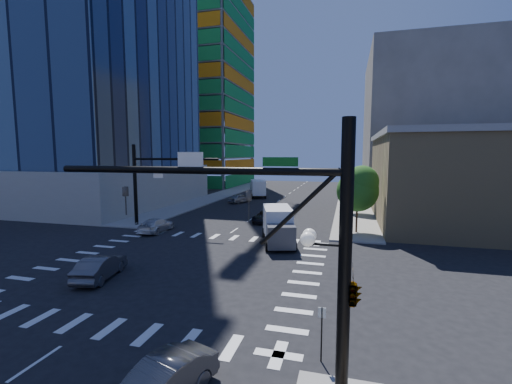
% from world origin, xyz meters
% --- Properties ---
extents(ground, '(160.00, 160.00, 0.00)m').
position_xyz_m(ground, '(0.00, 0.00, 0.00)').
color(ground, black).
rests_on(ground, ground).
extents(road_markings, '(20.00, 20.00, 0.01)m').
position_xyz_m(road_markings, '(0.00, 0.00, 0.01)').
color(road_markings, silver).
rests_on(road_markings, ground).
extents(sidewalk_ne, '(5.00, 60.00, 0.15)m').
position_xyz_m(sidewalk_ne, '(12.50, 40.00, 0.07)').
color(sidewalk_ne, gray).
rests_on(sidewalk_ne, ground).
extents(sidewalk_nw, '(5.00, 60.00, 0.15)m').
position_xyz_m(sidewalk_nw, '(-12.50, 40.00, 0.07)').
color(sidewalk_nw, gray).
rests_on(sidewalk_nw, ground).
extents(construction_building, '(25.16, 34.50, 70.60)m').
position_xyz_m(construction_building, '(-27.41, 61.93, 24.61)').
color(construction_building, slate).
rests_on(construction_building, ground).
extents(commercial_building, '(20.50, 22.50, 10.60)m').
position_xyz_m(commercial_building, '(25.00, 22.00, 5.31)').
color(commercial_building, tan).
rests_on(commercial_building, ground).
extents(bg_building_ne, '(24.00, 30.00, 28.00)m').
position_xyz_m(bg_building_ne, '(27.00, 55.00, 14.00)').
color(bg_building_ne, '#615D57').
rests_on(bg_building_ne, ground).
extents(signal_mast_se, '(10.51, 2.48, 9.00)m').
position_xyz_m(signal_mast_se, '(10.60, -11.50, 5.01)').
color(signal_mast_se, black).
rests_on(signal_mast_se, sidewalk_se).
extents(signal_mast_nw, '(10.20, 0.40, 9.00)m').
position_xyz_m(signal_mast_nw, '(-10.00, 11.50, 5.49)').
color(signal_mast_nw, black).
rests_on(signal_mast_nw, sidewalk_nw).
extents(tree_south, '(4.16, 4.16, 6.82)m').
position_xyz_m(tree_south, '(12.63, 13.90, 4.69)').
color(tree_south, '#382316').
rests_on(tree_south, sidewalk_ne).
extents(tree_north, '(3.54, 3.52, 5.78)m').
position_xyz_m(tree_north, '(12.93, 25.90, 3.99)').
color(tree_north, '#382316').
rests_on(tree_north, sidewalk_ne).
extents(no_parking_sign, '(0.30, 0.06, 2.20)m').
position_xyz_m(no_parking_sign, '(10.70, -9.00, 1.38)').
color(no_parking_sign, black).
rests_on(no_parking_sign, ground).
extents(car_nb_right, '(2.73, 4.54, 1.41)m').
position_xyz_m(car_nb_right, '(5.84, -12.69, 0.71)').
color(car_nb_right, '#434347').
rests_on(car_nb_right, ground).
extents(car_nb_far, '(2.38, 4.92, 1.35)m').
position_xyz_m(car_nb_far, '(2.10, 17.22, 0.67)').
color(car_nb_far, black).
rests_on(car_nb_far, ground).
extents(car_sb_near, '(2.02, 4.94, 1.43)m').
position_xyz_m(car_sb_near, '(-7.66, 9.35, 0.72)').
color(car_sb_near, silver).
rests_on(car_sb_near, ground).
extents(car_sb_mid, '(3.37, 4.81, 1.52)m').
position_xyz_m(car_sb_mid, '(-5.83, 32.06, 0.76)').
color(car_sb_mid, '#989B9F').
rests_on(car_sb_mid, ground).
extents(car_sb_cross, '(2.57, 4.89, 1.53)m').
position_xyz_m(car_sb_cross, '(-3.91, -3.60, 0.77)').
color(car_sb_cross, '#4C4B50').
rests_on(car_sb_cross, ground).
extents(box_truck_near, '(4.27, 6.61, 3.21)m').
position_xyz_m(box_truck_near, '(5.61, 7.84, 1.42)').
color(box_truck_near, black).
rests_on(box_truck_near, ground).
extents(box_truck_far, '(4.59, 6.71, 3.24)m').
position_xyz_m(box_truck_far, '(-4.94, 40.41, 1.43)').
color(box_truck_far, black).
rests_on(box_truck_far, ground).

